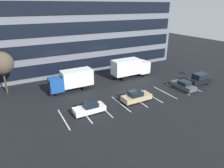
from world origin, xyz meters
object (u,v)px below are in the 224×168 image
Objects in this scene: sedan_charcoal at (183,85)px; box_truck_white at (130,67)px; sedan_tan at (136,97)px; suv_black at (199,79)px; bare_tree at (1,63)px; box_truck_blue at (72,79)px; sedan_white at (90,108)px.

box_truck_white is at bearing 115.49° from sedan_charcoal.
sedan_tan reaches higher than sedan_charcoal.
suv_black is 33.08m from bare_tree.
box_truck_white reaches higher than box_truck_blue.
box_truck_blue reaches higher than sedan_tan.
sedan_charcoal is (4.50, -9.44, -1.33)m from box_truck_white.
bare_tree reaches higher than box_truck_white.
sedan_white is at bearing 178.75° from sedan_tan.
box_truck_white reaches higher than suv_black.
sedan_white is at bearing 179.81° from suv_black.
bare_tree is (-26.24, 12.69, 4.24)m from sedan_charcoal.
bare_tree is (-21.74, 3.25, 2.92)m from box_truck_white.
sedan_charcoal is at bearing -176.23° from suv_black.
box_truck_blue is 1.69× the size of sedan_charcoal.
suv_black is at bearing -22.07° from box_truck_blue.
sedan_charcoal is 29.45m from bare_tree.
sedan_charcoal reaches higher than sedan_white.
suv_black is at bearing -46.61° from box_truck_white.
sedan_tan is (7.01, -8.50, -1.15)m from box_truck_blue.
box_truck_white reaches higher than sedan_charcoal.
sedan_charcoal is at bearing -25.82° from bare_tree.
bare_tree is (-9.29, 12.35, 4.27)m from sedan_white.
box_truck_white is (12.08, 0.75, 0.15)m from box_truck_blue.
suv_black is 1.00× the size of sedan_tan.
sedan_tan is (-13.73, -0.09, -0.22)m from suv_black.
box_truck_white is at bearing 133.39° from suv_black.
sedan_white is 16.03m from bare_tree.
box_truck_white is 10.54m from sedan_charcoal.
sedan_tan is at bearing -118.69° from box_truck_white.
suv_black is at bearing 3.77° from sedan_charcoal.
box_truck_white is 15.47m from sedan_white.
box_truck_blue is at bearing -176.43° from box_truck_white.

